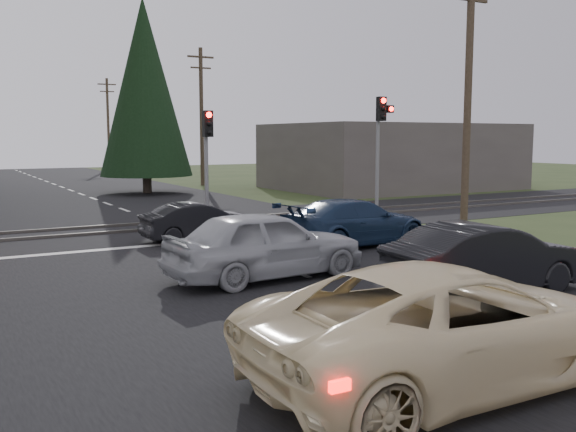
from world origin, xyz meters
TOP-DOWN VIEW (x-y plane):
  - ground at (0.00, 0.00)m, footprint 120.00×120.00m
  - road at (0.00, 10.00)m, footprint 14.00×100.00m
  - rail_corridor at (0.00, 12.00)m, footprint 120.00×8.00m
  - stop_line at (0.00, 8.20)m, footprint 13.00×0.35m
  - rail_near at (0.00, 11.20)m, footprint 120.00×0.12m
  - rail_far at (0.00, 12.80)m, footprint 120.00×0.12m
  - traffic_signal_right at (7.55, 9.47)m, footprint 0.68×0.48m
  - traffic_signal_center at (1.00, 10.68)m, footprint 0.32×0.48m
  - utility_pole_near at (8.50, 6.00)m, footprint 1.80×0.26m
  - utility_pole_mid at (8.50, 30.00)m, footprint 1.80×0.26m
  - utility_pole_far at (8.50, 55.00)m, footprint 1.80×0.26m
  - conifer_tree at (3.50, 26.00)m, footprint 5.20×5.20m
  - building_right at (18.00, 22.00)m, footprint 14.00×10.00m
  - cream_coupe at (-1.67, -4.08)m, footprint 5.66×2.64m
  - dark_hatchback at (2.40, -0.81)m, footprint 4.47×1.80m
  - silver_car at (-0.91, 2.64)m, footprint 4.74×2.15m
  - blue_sedan at (3.42, 5.31)m, footprint 4.95×2.41m
  - dark_car_far at (-0.20, 8.50)m, footprint 3.57×1.30m

SIDE VIEW (x-z plane):
  - ground at x=0.00m, z-range 0.00..0.00m
  - road at x=0.00m, z-range 0.00..0.01m
  - rail_corridor at x=0.00m, z-range 0.00..0.01m
  - stop_line at x=0.00m, z-range 0.01..0.01m
  - rail_near at x=0.00m, z-range 0.00..0.10m
  - rail_far at x=0.00m, z-range 0.00..0.10m
  - dark_car_far at x=-0.20m, z-range 0.00..1.17m
  - blue_sedan at x=3.42m, z-range 0.00..1.39m
  - dark_hatchback at x=2.40m, z-range 0.00..1.44m
  - cream_coupe at x=-1.67m, z-range 0.00..1.57m
  - silver_car at x=-0.91m, z-range 0.00..1.58m
  - building_right at x=18.00m, z-range 0.00..4.00m
  - traffic_signal_center at x=1.00m, z-range 0.76..4.86m
  - traffic_signal_right at x=7.55m, z-range 0.96..5.66m
  - utility_pole_near at x=8.50m, z-range 0.23..9.23m
  - utility_pole_mid at x=8.50m, z-range 0.23..9.23m
  - utility_pole_far at x=8.50m, z-range 0.23..9.23m
  - conifer_tree at x=3.50m, z-range 0.49..11.49m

